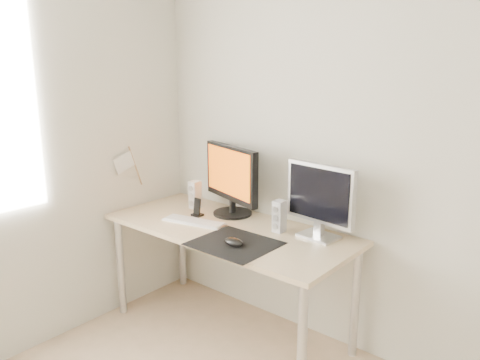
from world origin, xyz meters
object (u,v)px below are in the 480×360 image
Objects in this scene: mouse at (234,242)px; speaker_left at (195,195)px; keyboard at (194,222)px; main_monitor at (231,178)px; second_monitor at (320,198)px; speaker_right at (279,216)px; desk at (228,238)px; phone_dock at (197,211)px.

mouse is 0.63× the size of speaker_left.
speaker_left is at bearing 133.73° from keyboard.
main_monitor reaches higher than mouse.
second_monitor reaches higher than speaker_right.
phone_dock is at bearing 174.77° from desk.
desk is (-0.24, 0.22, -0.10)m from mouse.
phone_dock is (-0.08, 0.11, 0.03)m from keyboard.
keyboard is (-0.21, -0.08, 0.09)m from desk.
speaker_left is (-0.67, 0.36, 0.07)m from mouse.
second_monitor is 2.33× the size of speaker_left.
desk is 0.65m from second_monitor.
desk is 0.32m from phone_dock.
main_monitor is at bearing 75.06° from keyboard.
phone_dock reaches higher than desk.
keyboard is at bearing -159.21° from second_monitor.
speaker_left is at bearing -176.65° from second_monitor.
second_monitor is (0.29, 0.42, 0.22)m from mouse.
phone_dock reaches higher than mouse.
keyboard is at bearing -46.27° from speaker_left.
mouse is 0.28× the size of keyboard.
speaker_left is at bearing 139.49° from phone_dock.
desk is 0.25m from keyboard.
mouse is 0.55m from second_monitor.
speaker_left is at bearing -169.85° from main_monitor.
mouse is at bearing -25.11° from phone_dock.
speaker_left is 0.19m from phone_dock.
desk is 2.97× the size of main_monitor.
keyboard is (-0.45, 0.14, -0.02)m from mouse.
second_monitor is at bearing 11.76° from phone_dock.
desk is 3.67× the size of keyboard.
speaker_right is (0.44, -0.07, -0.16)m from main_monitor.
phone_dock is (-0.59, -0.10, -0.06)m from speaker_right.
main_monitor is 0.38m from keyboard.
main_monitor is 2.78× the size of speaker_right.
main_monitor is 1.19× the size of second_monitor.
phone_dock is at bearing -40.51° from speaker_left.
main_monitor is 0.31m from phone_dock.
phone_dock is (-0.30, 0.03, 0.12)m from desk.
second_monitor reaches higher than phone_dock.
second_monitor is (0.67, 0.00, -0.01)m from main_monitor.
main_monitor is 0.47m from speaker_right.
mouse is 0.08× the size of desk.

